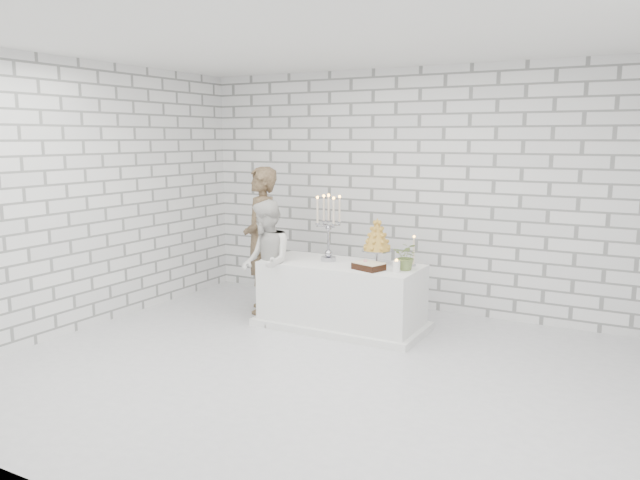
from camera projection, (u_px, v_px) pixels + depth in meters
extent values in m
cube|color=silver|center=(321.00, 372.00, 5.72)|extent=(6.00, 5.00, 0.01)
cube|color=white|center=(321.00, 36.00, 5.23)|extent=(6.00, 5.00, 0.01)
cube|color=white|center=(418.00, 190.00, 7.64)|extent=(6.00, 0.01, 3.00)
cube|color=white|center=(100.00, 260.00, 3.31)|extent=(6.00, 0.01, 3.00)
cube|color=white|center=(87.00, 196.00, 6.89)|extent=(0.01, 5.00, 3.00)
cube|color=white|center=(341.00, 295.00, 7.00)|extent=(1.80, 0.80, 0.75)
imported|color=#392B1D|center=(261.00, 240.00, 7.59)|extent=(0.73, 0.79, 1.80)
imported|color=silver|center=(266.00, 263.00, 7.08)|extent=(0.87, 0.89, 1.45)
cube|color=black|center=(369.00, 266.00, 6.59)|extent=(0.37, 0.31, 0.08)
cylinder|color=white|center=(396.00, 267.00, 6.47)|extent=(0.10, 0.10, 0.12)
cylinder|color=beige|center=(414.00, 252.00, 6.76)|extent=(0.06, 0.06, 0.32)
imported|color=#4B6436|center=(407.00, 256.00, 6.56)|extent=(0.29, 0.26, 0.30)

